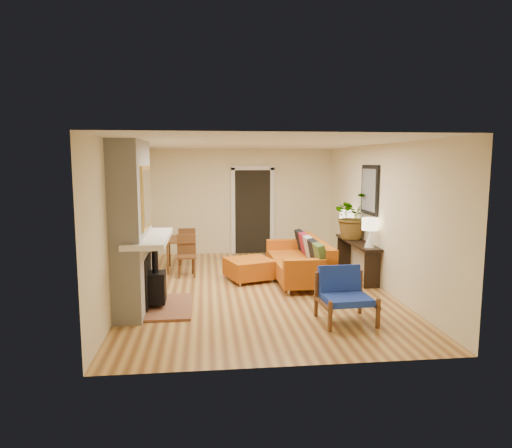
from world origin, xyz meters
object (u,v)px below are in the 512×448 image
object	(u,v)px
blue_chair	(344,292)
houseplant	(353,216)
dining_table	(184,244)
lamp_far	(347,220)
console_table	(357,248)
lamp_near	(370,229)
ottoman	(249,268)
sofa	(302,261)

from	to	relation	value
blue_chair	houseplant	world-z (taller)	houseplant
dining_table	lamp_far	xyz separation A→B (m)	(3.46, -0.25, 0.52)
console_table	lamp_near	xyz separation A→B (m)	(0.00, -0.66, 0.49)
ottoman	lamp_near	bearing A→B (deg)	-16.72
ottoman	houseplant	world-z (taller)	houseplant
ottoman	blue_chair	distance (m)	2.66
houseplant	lamp_far	bearing A→B (deg)	88.73
blue_chair	houseplant	bearing A→B (deg)	69.44
blue_chair	lamp_far	bearing A→B (deg)	72.04
blue_chair	ottoman	bearing A→B (deg)	115.48
blue_chair	lamp_far	xyz separation A→B (m)	(1.02, 3.14, 0.65)
sofa	blue_chair	xyz separation A→B (m)	(0.11, -2.30, 0.04)
lamp_near	houseplant	distance (m)	0.95
blue_chair	lamp_far	size ratio (longest dim) A/B	1.45
sofa	console_table	bearing A→B (deg)	5.57
dining_table	ottoman	bearing A→B (deg)	-37.40
blue_chair	lamp_near	size ratio (longest dim) A/B	1.45
dining_table	lamp_far	size ratio (longest dim) A/B	2.87
dining_table	lamp_far	world-z (taller)	lamp_far
dining_table	houseplant	bearing A→B (deg)	-11.52
sofa	houseplant	bearing A→B (deg)	19.12
lamp_far	houseplant	world-z (taller)	houseplant
lamp_near	houseplant	xyz separation A→B (m)	(-0.01, 0.94, 0.14)
dining_table	lamp_far	bearing A→B (deg)	-4.15
sofa	console_table	world-z (taller)	sofa
sofa	houseplant	size ratio (longest dim) A/B	2.31
blue_chair	dining_table	world-z (taller)	dining_table
ottoman	blue_chair	xyz separation A→B (m)	(1.14, -2.39, 0.18)
lamp_far	houseplant	bearing A→B (deg)	-91.27
sofa	console_table	xyz separation A→B (m)	(1.13, 0.11, 0.20)
ottoman	console_table	bearing A→B (deg)	0.42
ottoman	dining_table	bearing A→B (deg)	142.60
console_table	lamp_far	size ratio (longest dim) A/B	3.43
lamp_near	houseplant	size ratio (longest dim) A/B	0.57
blue_chair	houseplant	distance (m)	2.97
dining_table	lamp_near	size ratio (longest dim) A/B	2.87
blue_chair	lamp_near	bearing A→B (deg)	59.73
ottoman	dining_table	xyz separation A→B (m)	(-1.31, 1.00, 0.31)
ottoman	dining_table	world-z (taller)	dining_table
sofa	dining_table	xyz separation A→B (m)	(-2.33, 1.09, 0.17)
ottoman	lamp_far	xyz separation A→B (m)	(2.16, 0.75, 0.82)
dining_table	console_table	xyz separation A→B (m)	(3.46, -0.98, 0.03)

